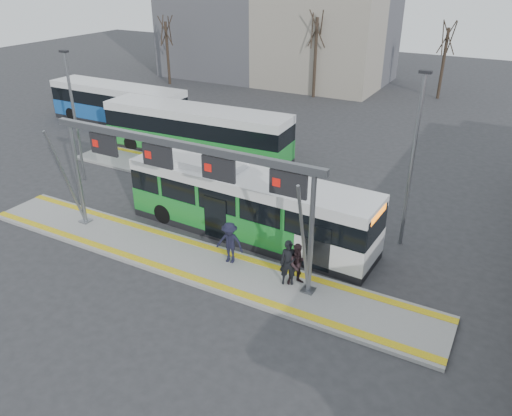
{
  "coord_description": "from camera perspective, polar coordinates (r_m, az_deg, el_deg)",
  "views": [
    {
      "loc": [
        11.47,
        -14.76,
        11.77
      ],
      "look_at": [
        1.68,
        3.0,
        1.68
      ],
      "focal_mm": 35.0,
      "sensor_mm": 36.0,
      "label": 1
    }
  ],
  "objects": [
    {
      "name": "gantry",
      "position": [
        20.52,
        -8.72,
        4.78
      ],
      "size": [
        13.0,
        1.68,
        5.2
      ],
      "color": "slate",
      "rests_on": "platform_main"
    },
    {
      "name": "bg_bus_green",
      "position": [
        33.54,
        -6.81,
        8.61
      ],
      "size": [
        13.05,
        3.42,
        3.23
      ],
      "rotation": [
        0.0,
        0.0,
        0.05
      ],
      "color": "black",
      "rests_on": "ground"
    },
    {
      "name": "passenger_c",
      "position": [
        21.13,
        -3.03,
        -3.98
      ],
      "size": [
        1.29,
        0.85,
        1.87
      ],
      "primitive_type": "imported",
      "rotation": [
        0.0,
        0.0,
        0.13
      ],
      "color": "black",
      "rests_on": "platform_main"
    },
    {
      "name": "ground",
      "position": [
        22.1,
        -7.63,
        -6.01
      ],
      "size": [
        120.0,
        120.0,
        0.0
      ],
      "primitive_type": "plane",
      "color": "#2D2D30",
      "rests_on": "ground"
    },
    {
      "name": "passenger_a",
      "position": [
        19.76,
        3.75,
        -6.27
      ],
      "size": [
        0.83,
        0.72,
        1.92
      ],
      "primitive_type": "imported",
      "rotation": [
        0.0,
        0.0,
        0.44
      ],
      "color": "black",
      "rests_on": "platform_main"
    },
    {
      "name": "tree_mid",
      "position": [
        50.57,
        21.02,
        17.68
      ],
      "size": [
        1.4,
        1.4,
        7.23
      ],
      "color": "#382B21",
      "rests_on": "ground"
    },
    {
      "name": "tree_far",
      "position": [
        54.4,
        -10.26,
        19.31
      ],
      "size": [
        1.4,
        1.4,
        7.08
      ],
      "color": "#382B21",
      "rests_on": "ground"
    },
    {
      "name": "lamp_west",
      "position": [
        30.38,
        -20.06,
        10.02
      ],
      "size": [
        0.5,
        0.25,
        7.48
      ],
      "color": "slate",
      "rests_on": "ground"
    },
    {
      "name": "lamp_east",
      "position": [
        22.38,
        17.46,
        5.39
      ],
      "size": [
        0.5,
        0.25,
        7.89
      ],
      "color": "slate",
      "rests_on": "ground"
    },
    {
      "name": "tactile_main",
      "position": [
        22.01,
        -7.65,
        -5.65
      ],
      "size": [
        22.0,
        2.65,
        0.02
      ],
      "color": "yellow",
      "rests_on": "platform_main"
    },
    {
      "name": "tree_left",
      "position": [
        48.28,
        6.95,
        19.64
      ],
      "size": [
        1.4,
        1.4,
        8.17
      ],
      "color": "#382B21",
      "rests_on": "ground"
    },
    {
      "name": "tactile_second",
      "position": [
        30.76,
        -3.74,
        4.22
      ],
      "size": [
        20.0,
        0.35,
        0.02
      ],
      "color": "yellow",
      "rests_on": "platform_second"
    },
    {
      "name": "passenger_b",
      "position": [
        19.82,
        4.85,
        -6.43
      ],
      "size": [
        1.1,
        1.08,
        1.78
      ],
      "primitive_type": "imported",
      "rotation": [
        0.0,
        0.0,
        0.74
      ],
      "color": "black",
      "rests_on": "platform_main"
    },
    {
      "name": "platform_second",
      "position": [
        29.91,
        -4.91,
        3.33
      ],
      "size": [
        20.0,
        3.0,
        0.15
      ],
      "primitive_type": "cube",
      "color": "gray",
      "rests_on": "ground"
    },
    {
      "name": "bg_bus_blue",
      "position": [
        41.78,
        -15.48,
        11.31
      ],
      "size": [
        11.8,
        2.63,
        3.08
      ],
      "rotation": [
        0.0,
        0.0,
        0.0
      ],
      "color": "black",
      "rests_on": "ground"
    },
    {
      "name": "platform_main",
      "position": [
        22.06,
        -7.64,
        -5.84
      ],
      "size": [
        22.0,
        3.0,
        0.15
      ],
      "primitive_type": "cube",
      "color": "gray",
      "rests_on": "ground"
    },
    {
      "name": "hero_bus",
      "position": [
        23.22,
        -0.89,
        0.3
      ],
      "size": [
        12.31,
        3.08,
        3.36
      ],
      "rotation": [
        0.0,
        0.0,
        -0.04
      ],
      "color": "black",
      "rests_on": "ground"
    }
  ]
}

